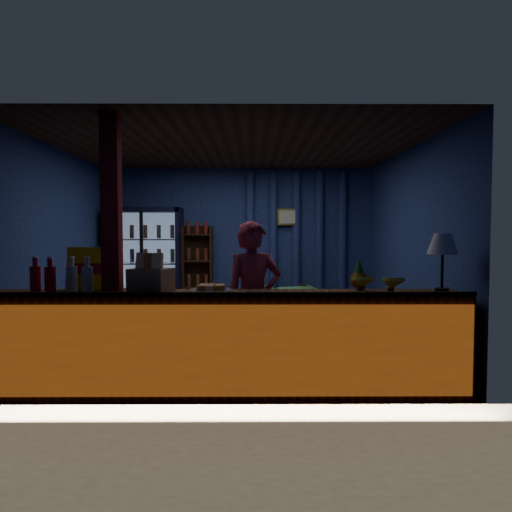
{
  "coord_description": "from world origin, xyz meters",
  "views": [
    {
      "loc": [
        0.25,
        -6.49,
        1.53
      ],
      "look_at": [
        0.29,
        -0.2,
        1.2
      ],
      "focal_mm": 35.0,
      "sensor_mm": 36.0,
      "label": 1
    }
  ],
  "objects": [
    {
      "name": "table_lamp",
      "position": [
        1.99,
        -1.92,
        1.38
      ],
      "size": [
        0.28,
        0.28,
        0.55
      ],
      "color": "black",
      "rests_on": "counter"
    },
    {
      "name": "shopkeeper",
      "position": [
        0.25,
        -1.42,
        0.81
      ],
      "size": [
        0.67,
        0.53,
        1.62
      ],
      "primitive_type": "imported",
      "rotation": [
        0.0,
        0.0,
        0.28
      ],
      "color": "maroon",
      "rests_on": "ground"
    },
    {
      "name": "counter",
      "position": [
        0.0,
        -1.91,
        0.48
      ],
      "size": [
        4.4,
        0.57,
        0.99
      ],
      "color": "brown",
      "rests_on": "ground"
    },
    {
      "name": "framed_picture",
      "position": [
        0.85,
        2.1,
        1.75
      ],
      "size": [
        0.36,
        0.04,
        0.28
      ],
      "color": "gold",
      "rests_on": "room_walls"
    },
    {
      "name": "yellow_sign",
      "position": [
        -1.3,
        -1.68,
        1.16
      ],
      "size": [
        0.52,
        0.14,
        0.41
      ],
      "color": "#FFEB0D",
      "rests_on": "counter"
    },
    {
      "name": "ground",
      "position": [
        0.0,
        0.0,
        0.0
      ],
      "size": [
        4.6,
        4.6,
        0.0
      ],
      "primitive_type": "plane",
      "color": "#515154",
      "rests_on": "ground"
    },
    {
      "name": "dirt_apron",
      "position": [
        0.0,
        -3.8,
        0.0
      ],
      "size": [
        5.6,
        5.6,
        0.0
      ],
      "primitive_type": "plane",
      "color": "brown",
      "rests_on": "ground"
    },
    {
      "name": "beverage_cooler",
      "position": [
        -1.55,
        1.92,
        0.93
      ],
      "size": [
        1.2,
        0.62,
        1.9
      ],
      "color": "black",
      "rests_on": "ground"
    },
    {
      "name": "bottle_shelf",
      "position": [
        -0.7,
        2.06,
        0.79
      ],
      "size": [
        0.5,
        0.28,
        1.6
      ],
      "color": "#392612",
      "rests_on": "ground"
    },
    {
      "name": "snack_box_left",
      "position": [
        -0.69,
        -1.94,
        1.08
      ],
      "size": [
        0.42,
        0.38,
        0.37
      ],
      "color": "#AF7E55",
      "rests_on": "counter"
    },
    {
      "name": "side_table",
      "position": [
        1.05,
        1.49,
        0.28
      ],
      "size": [
        0.66,
        0.52,
        0.66
      ],
      "color": "#392612",
      "rests_on": "ground"
    },
    {
      "name": "pineapple",
      "position": [
        1.27,
        -1.7,
        1.07
      ],
      "size": [
        0.17,
        0.17,
        0.3
      ],
      "color": "brown",
      "rests_on": "counter"
    },
    {
      "name": "soda_bottles",
      "position": [
        -1.54,
        -1.86,
        1.08
      ],
      "size": [
        0.62,
        0.18,
        0.33
      ],
      "color": "#AA0B19",
      "rests_on": "counter"
    },
    {
      "name": "banana_bunches",
      "position": [
        1.42,
        -1.82,
        1.03
      ],
      "size": [
        0.48,
        0.29,
        0.16
      ],
      "color": "yellow",
      "rests_on": "counter"
    },
    {
      "name": "pastry_tray",
      "position": [
        -0.15,
        -1.85,
        0.97
      ],
      "size": [
        0.42,
        0.42,
        0.07
      ],
      "color": "silver",
      "rests_on": "counter"
    },
    {
      "name": "green_chair",
      "position": [
        0.83,
        1.43,
        0.33
      ],
      "size": [
        0.82,
        0.84,
        0.66
      ],
      "primitive_type": "imported",
      "rotation": [
        0.0,
        0.0,
        3.32
      ],
      "color": "#50A15B",
      "rests_on": "ground"
    },
    {
      "name": "room_walls",
      "position": [
        0.0,
        0.0,
        1.57
      ],
      "size": [
        4.6,
        4.6,
        4.6
      ],
      "color": "navy",
      "rests_on": "ground"
    },
    {
      "name": "snack_box_centre",
      "position": [
        -0.74,
        -1.84,
        1.05
      ],
      "size": [
        0.34,
        0.32,
        0.29
      ],
      "color": "#AF7E55",
      "rests_on": "counter"
    },
    {
      "name": "curtain_folds",
      "position": [
        1.0,
        2.14,
        1.3
      ],
      "size": [
        1.74,
        0.14,
        2.5
      ],
      "color": "navy",
      "rests_on": "room_walls"
    },
    {
      "name": "support_post",
      "position": [
        -1.05,
        -1.9,
        1.3
      ],
      "size": [
        0.16,
        0.16,
        2.6
      ],
      "primitive_type": "cube",
      "color": "maroon",
      "rests_on": "ground"
    }
  ]
}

